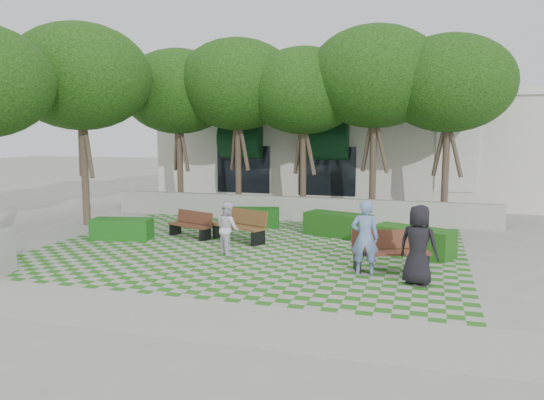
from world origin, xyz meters
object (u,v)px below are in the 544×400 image
(hedge_midright, at_px, (338,225))
(hedge_west, at_px, (122,229))
(hedge_east, at_px, (413,241))
(person_dark, at_px, (418,245))
(hedge_midleft, at_px, (252,217))
(person_blue, at_px, (365,238))
(bench_west, at_px, (191,225))
(bench_east, at_px, (390,251))
(person_white, at_px, (228,228))
(bench_mid, at_px, (240,226))

(hedge_midright, distance_m, hedge_west, 6.95)
(hedge_east, xyz_separation_m, person_dark, (0.18, -2.93, 0.53))
(hedge_midleft, bearing_deg, hedge_midright, -14.23)
(hedge_midright, distance_m, person_blue, 4.65)
(bench_west, xyz_separation_m, hedge_west, (-2.00, -0.89, -0.08))
(bench_east, height_order, bench_west, bench_east)
(bench_west, bearing_deg, hedge_midright, 41.24)
(hedge_east, distance_m, person_blue, 2.71)
(bench_east, bearing_deg, person_blue, -152.26)
(bench_east, relative_size, person_white, 1.32)
(bench_west, distance_m, hedge_midleft, 2.69)
(hedge_midleft, bearing_deg, bench_east, -41.82)
(person_dark, bearing_deg, hedge_west, 2.94)
(hedge_west, xyz_separation_m, person_blue, (7.89, -1.97, 0.58))
(bench_mid, xyz_separation_m, hedge_midright, (2.80, 1.64, -0.10))
(bench_east, xyz_separation_m, hedge_midleft, (-5.18, 4.64, -0.14))
(bench_west, bearing_deg, bench_mid, 19.03)
(hedge_east, bearing_deg, person_blue, -113.63)
(bench_east, height_order, hedge_east, bench_east)
(bench_west, bearing_deg, person_blue, -3.50)
(bench_mid, bearing_deg, hedge_midright, 55.19)
(hedge_west, bearing_deg, bench_west, 23.99)
(person_dark, relative_size, person_white, 1.22)
(hedge_midright, bearing_deg, person_blue, -72.56)
(bench_mid, relative_size, hedge_midright, 0.92)
(bench_east, bearing_deg, person_dark, -76.04)
(bench_east, xyz_separation_m, person_dark, (0.68, -1.08, 0.43))
(hedge_east, relative_size, hedge_west, 1.17)
(hedge_midright, bearing_deg, bench_east, -62.98)
(bench_mid, xyz_separation_m, hedge_west, (-3.71, -0.79, -0.15))
(bench_east, distance_m, hedge_west, 8.57)
(bench_east, relative_size, hedge_west, 1.05)
(bench_west, height_order, hedge_midright, bench_west)
(person_dark, bearing_deg, bench_east, -39.57)
(person_dark, bearing_deg, hedge_east, -68.39)
(hedge_east, distance_m, hedge_west, 8.97)
(hedge_west, height_order, person_white, person_white)
(hedge_midright, relative_size, hedge_west, 1.15)
(hedge_midright, height_order, hedge_west, hedge_midright)
(hedge_midright, bearing_deg, bench_mid, -149.63)
(bench_east, relative_size, bench_mid, 0.99)
(hedge_midleft, bearing_deg, hedge_east, -26.13)
(bench_east, xyz_separation_m, person_white, (-4.46, 0.40, 0.27))
(bench_mid, bearing_deg, person_white, -55.80)
(bench_east, xyz_separation_m, hedge_midright, (-1.95, 3.82, -0.10))
(person_blue, bearing_deg, person_dark, 152.61)
(bench_east, height_order, hedge_west, bench_east)
(person_blue, bearing_deg, bench_east, -139.67)
(bench_mid, relative_size, hedge_midleft, 1.04)
(bench_mid, relative_size, hedge_west, 1.06)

